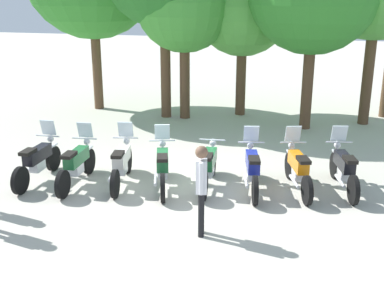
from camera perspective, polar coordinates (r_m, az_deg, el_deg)
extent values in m
plane|color=#BCB7A8|center=(11.30, -0.69, -5.09)|extent=(80.00, 80.00, 0.00)
cylinder|color=black|center=(12.72, -16.12, -1.66)|extent=(0.14, 0.65, 0.64)
cylinder|color=black|center=(11.46, -19.70, -4.10)|extent=(0.14, 0.65, 0.64)
cube|color=silver|center=(12.62, -16.25, -0.20)|extent=(0.14, 0.37, 0.04)
cube|color=black|center=(12.01, -17.85, -1.17)|extent=(0.32, 0.96, 0.30)
cube|color=silver|center=(12.06, -17.85, -2.46)|extent=(0.25, 0.41, 0.24)
cube|color=black|center=(11.63, -18.90, -0.89)|extent=(0.27, 0.45, 0.08)
cylinder|color=silver|center=(12.55, -16.43, -0.43)|extent=(0.06, 0.23, 0.64)
cylinder|color=silver|center=(12.38, -16.76, 0.93)|extent=(0.62, 0.08, 0.04)
sphere|color=silver|center=(12.52, -16.43, 0.57)|extent=(0.17, 0.17, 0.16)
cylinder|color=silver|center=(11.91, -19.20, -3.14)|extent=(0.11, 0.70, 0.07)
cube|color=silver|center=(12.38, -16.70, 1.89)|extent=(0.37, 0.16, 0.39)
cylinder|color=black|center=(12.29, -12.12, -2.01)|extent=(0.16, 0.65, 0.64)
cylinder|color=black|center=(10.96, -15.09, -4.64)|extent=(0.16, 0.65, 0.64)
cube|color=silver|center=(12.18, -12.22, -0.50)|extent=(0.16, 0.37, 0.04)
cube|color=#1E6033|center=(11.55, -13.54, -1.54)|extent=(0.36, 0.97, 0.30)
cube|color=silver|center=(11.59, -13.54, -2.88)|extent=(0.26, 0.42, 0.24)
cube|color=black|center=(11.14, -14.40, -1.27)|extent=(0.28, 0.46, 0.08)
cylinder|color=silver|center=(12.11, -12.37, -0.75)|extent=(0.07, 0.23, 0.64)
cylinder|color=silver|center=(11.93, -12.63, 0.65)|extent=(0.62, 0.10, 0.04)
sphere|color=silver|center=(12.08, -12.36, 0.28)|extent=(0.18, 0.18, 0.16)
cylinder|color=silver|center=(11.42, -14.84, -3.62)|extent=(0.14, 0.70, 0.07)
cube|color=silver|center=(11.93, -12.58, 1.65)|extent=(0.37, 0.17, 0.39)
cylinder|color=black|center=(12.17, -7.62, -1.96)|extent=(0.24, 0.65, 0.64)
cylinder|color=black|center=(10.75, -9.12, -4.69)|extent=(0.24, 0.65, 0.64)
cube|color=silver|center=(12.06, -7.68, -0.44)|extent=(0.20, 0.38, 0.04)
cube|color=silver|center=(11.38, -8.35, -1.50)|extent=(0.46, 0.98, 0.30)
cube|color=silver|center=(11.43, -8.34, -2.86)|extent=(0.30, 0.44, 0.24)
cube|color=black|center=(10.95, -8.80, -1.24)|extent=(0.33, 0.48, 0.08)
cylinder|color=silver|center=(11.99, -7.75, -0.68)|extent=(0.10, 0.23, 0.64)
cylinder|color=silver|center=(11.80, -7.90, 0.73)|extent=(0.61, 0.17, 0.04)
sphere|color=silver|center=(11.96, -7.76, 0.36)|extent=(0.19, 0.19, 0.16)
cylinder|color=silver|center=(11.21, -9.43, -3.66)|extent=(0.22, 0.70, 0.07)
cube|color=silver|center=(11.80, -7.89, 1.74)|extent=(0.38, 0.21, 0.39)
cylinder|color=black|center=(11.87, -3.47, -2.34)|extent=(0.30, 0.64, 0.64)
cylinder|color=black|center=(10.42, -3.49, -5.21)|extent=(0.30, 0.64, 0.64)
cube|color=silver|center=(11.76, -3.50, -0.78)|extent=(0.23, 0.38, 0.04)
cube|color=#1E6033|center=(11.07, -3.51, -1.90)|extent=(0.55, 0.98, 0.30)
cube|color=silver|center=(11.11, -3.49, -3.30)|extent=(0.34, 0.45, 0.24)
cube|color=black|center=(10.63, -3.54, -1.64)|extent=(0.37, 0.49, 0.08)
cylinder|color=silver|center=(11.68, -3.50, -1.03)|extent=(0.12, 0.23, 0.64)
cylinder|color=silver|center=(11.49, -3.53, 0.41)|extent=(0.60, 0.24, 0.04)
sphere|color=silver|center=(11.65, -3.52, 0.03)|extent=(0.20, 0.20, 0.16)
cylinder|color=silver|center=(10.86, -4.33, -4.16)|extent=(0.29, 0.68, 0.07)
cube|color=silver|center=(11.50, -3.55, 1.45)|extent=(0.38, 0.24, 0.39)
cylinder|color=black|center=(11.91, 2.48, -2.25)|extent=(0.17, 0.65, 0.64)
cylinder|color=black|center=(10.48, 1.43, -5.06)|extent=(0.17, 0.65, 0.64)
cube|color=silver|center=(11.80, 2.50, -0.70)|extent=(0.16, 0.37, 0.04)
cube|color=#1E6033|center=(11.12, 2.04, -1.79)|extent=(0.36, 0.97, 0.30)
cube|color=silver|center=(11.16, 1.99, -3.18)|extent=(0.26, 0.42, 0.24)
cube|color=black|center=(10.68, 1.77, -1.52)|extent=(0.29, 0.46, 0.08)
cylinder|color=silver|center=(11.72, 2.45, -0.95)|extent=(0.07, 0.23, 0.64)
cylinder|color=silver|center=(11.54, 2.41, 0.49)|extent=(0.62, 0.10, 0.04)
sphere|color=silver|center=(11.70, 2.49, 0.11)|extent=(0.18, 0.18, 0.16)
cylinder|color=silver|center=(10.93, 0.95, -3.97)|extent=(0.15, 0.70, 0.07)
cylinder|color=black|center=(11.80, 6.84, -2.56)|extent=(0.25, 0.65, 0.64)
cylinder|color=black|center=(10.36, 7.48, -5.47)|extent=(0.25, 0.65, 0.64)
cube|color=silver|center=(11.69, 6.90, -0.99)|extent=(0.20, 0.38, 0.04)
cube|color=navy|center=(11.00, 7.19, -2.12)|extent=(0.47, 0.98, 0.30)
cube|color=silver|center=(11.05, 7.16, -3.53)|extent=(0.31, 0.44, 0.24)
cube|color=black|center=(10.56, 7.40, -1.87)|extent=(0.34, 0.48, 0.08)
cylinder|color=silver|center=(11.61, 6.93, -1.24)|extent=(0.10, 0.23, 0.64)
cylinder|color=silver|center=(11.43, 7.03, 0.20)|extent=(0.61, 0.18, 0.04)
sphere|color=silver|center=(11.58, 6.96, -0.17)|extent=(0.19, 0.19, 0.16)
cylinder|color=silver|center=(10.78, 6.42, -4.39)|extent=(0.23, 0.70, 0.07)
cube|color=silver|center=(11.43, 7.04, 1.25)|extent=(0.38, 0.21, 0.39)
cylinder|color=black|center=(11.95, 11.51, -2.53)|extent=(0.30, 0.64, 0.64)
cylinder|color=black|center=(10.56, 13.49, -5.37)|extent=(0.30, 0.64, 0.64)
cube|color=silver|center=(11.84, 11.60, -0.98)|extent=(0.23, 0.38, 0.04)
cube|color=orange|center=(11.18, 12.49, -2.10)|extent=(0.55, 0.98, 0.30)
cube|color=silver|center=(11.22, 12.46, -3.48)|extent=(0.33, 0.45, 0.24)
cube|color=black|center=(10.75, 13.09, -1.85)|extent=(0.37, 0.49, 0.08)
cylinder|color=silver|center=(11.77, 11.70, -1.24)|extent=(0.12, 0.23, 0.64)
cylinder|color=silver|center=(11.58, 11.91, 0.19)|extent=(0.60, 0.23, 0.04)
sphere|color=silver|center=(11.74, 11.72, -0.18)|extent=(0.20, 0.20, 0.16)
cylinder|color=silver|center=(10.93, 12.02, -4.36)|extent=(0.29, 0.69, 0.07)
cube|color=silver|center=(11.58, 11.90, 1.23)|extent=(0.38, 0.24, 0.39)
cylinder|color=black|center=(12.24, 16.58, -2.44)|extent=(0.25, 0.65, 0.64)
cylinder|color=black|center=(10.85, 18.60, -5.20)|extent=(0.25, 0.65, 0.64)
cube|color=silver|center=(12.13, 16.71, -0.93)|extent=(0.20, 0.38, 0.04)
cube|color=black|center=(11.47, 17.62, -2.01)|extent=(0.48, 0.98, 0.30)
cube|color=silver|center=(11.51, 17.56, -3.36)|extent=(0.31, 0.44, 0.24)
cube|color=black|center=(11.05, 18.25, -1.77)|extent=(0.34, 0.49, 0.08)
cylinder|color=silver|center=(12.06, 16.81, -1.17)|extent=(0.10, 0.23, 0.64)
cylinder|color=silver|center=(11.88, 17.06, 0.22)|extent=(0.61, 0.19, 0.04)
sphere|color=silver|center=(12.03, 16.85, -0.14)|extent=(0.19, 0.19, 0.16)
cylinder|color=silver|center=(11.22, 17.15, -4.19)|extent=(0.24, 0.70, 0.07)
cube|color=silver|center=(11.88, 17.07, 1.23)|extent=(0.38, 0.22, 0.39)
cylinder|color=black|center=(8.92, 1.08, -8.51)|extent=(0.13, 0.13, 0.85)
cylinder|color=black|center=(9.07, 1.12, -8.04)|extent=(0.13, 0.13, 0.85)
cube|color=silver|center=(8.70, 1.13, -3.87)|extent=(0.24, 0.26, 0.64)
cylinder|color=silver|center=(8.54, 1.09, -4.15)|extent=(0.10, 0.10, 0.60)
cylinder|color=silver|center=(8.84, 1.17, -3.40)|extent=(0.10, 0.10, 0.60)
sphere|color=brown|center=(8.54, 1.15, -0.98)|extent=(0.27, 0.27, 0.23)
cylinder|color=brown|center=(19.11, -11.21, 9.20)|extent=(0.36, 0.36, 3.43)
cylinder|color=brown|center=(17.40, -3.16, 9.43)|extent=(0.36, 0.36, 3.85)
cylinder|color=brown|center=(17.30, -0.87, 7.75)|extent=(0.36, 0.36, 2.86)
sphere|color=#3D8E33|center=(17.06, -0.91, 16.47)|extent=(3.42, 3.42, 3.42)
cylinder|color=brown|center=(17.91, 5.82, 7.71)|extent=(0.36, 0.36, 2.69)
sphere|color=#4C9E3D|center=(17.67, 6.08, 15.95)|extent=(3.50, 3.50, 3.50)
cylinder|color=brown|center=(16.30, 13.54, 7.06)|extent=(0.36, 0.36, 3.07)
cylinder|color=brown|center=(17.45, 20.14, 7.78)|extent=(0.36, 0.36, 3.46)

